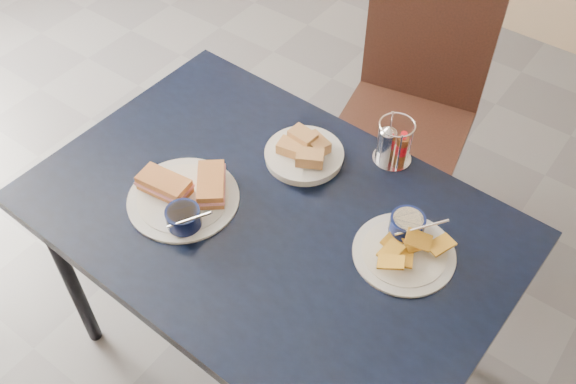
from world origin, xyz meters
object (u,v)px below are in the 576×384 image
Objects in this scene: chair_far at (417,98)px; condiment_caddy at (393,144)px; sandwich_plate at (185,196)px; plantain_plate at (405,242)px; bread_basket at (304,153)px; dining_table at (270,228)px.

condiment_caddy is at bearing -72.56° from chair_far.
sandwich_plate is (-0.20, -0.97, 0.23)m from chair_far.
plantain_plate reaches higher than bread_basket.
sandwich_plate is 1.43× the size of bread_basket.
chair_far is 0.69m from bread_basket.
condiment_caddy is (0.15, 0.37, 0.12)m from dining_table.
dining_table is at bearing -160.99° from plantain_plate.
dining_table is 0.37m from plantain_plate.
plantain_plate is (0.54, 0.22, -0.00)m from sandwich_plate.
dining_table is 5.83× the size of bread_basket.
sandwich_plate is at bearing -154.13° from dining_table.
chair_far is 3.03× the size of sandwich_plate.
sandwich_plate and plantain_plate have the same top height.
sandwich_plate is 0.59m from plantain_plate.
bread_basket is (-0.04, -0.65, 0.23)m from chair_far.
plantain_plate is 1.17× the size of bread_basket.
dining_table is 1.35× the size of chair_far.
dining_table is at bearing -78.17° from bread_basket.
bread_basket reaches higher than dining_table.
dining_table is 0.89m from chair_far.
dining_table is 0.41m from condiment_caddy.
dining_table is at bearing 25.87° from sandwich_plate.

